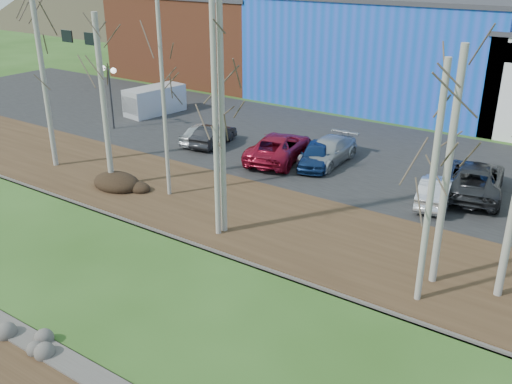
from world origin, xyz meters
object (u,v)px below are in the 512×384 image
Objects in this scene: street_lamp at (109,80)px; car_6 at (474,179)px; car_3 at (328,151)px; car_4 at (316,155)px; car_0 at (203,133)px; van_grey at (153,101)px; car_5 at (436,191)px; car_1 at (214,135)px; car_2 at (279,147)px.

car_6 is (23.37, 2.24, -2.51)m from street_lamp.
car_3 reaches higher than car_4.
car_0 is 8.25m from van_grey.
car_4 is at bearing -107.64° from car_3.
car_5 is 23.10m from van_grey.
car_2 is (4.85, -0.04, 0.15)m from car_1.
car_6 reaches higher than car_4.
car_4 is (7.94, 0.31, 0.03)m from car_0.
car_0 is 5.65m from car_2.
car_3 is (7.40, 1.12, 0.07)m from car_1.
car_6 is (8.11, 0.04, 0.10)m from car_3.
street_lamp is 15.29m from car_4.
car_5 is at bearing 161.82° from car_2.
car_2 is 1.41× the size of car_5.
car_1 is at bearing 176.93° from car_0.
street_lamp is 8.38m from car_1.
car_0 is at bearing -11.83° from car_2.
street_lamp is at bearing -75.41° from van_grey.
van_grey is (-23.85, 2.12, 0.18)m from car_6.
car_1 is 0.97× the size of car_4.
car_3 is (15.26, 2.20, -2.62)m from street_lamp.
street_lamp reaches higher than car_2.
street_lamp is at bearing -5.55° from car_6.
car_0 is at bearing 16.74° from street_lamp.
car_3 is 0.92m from car_4.
van_grey is at bearing -16.10° from car_6.
car_5 is at bearing -18.61° from car_3.
car_0 is at bearing 163.78° from car_4.
car_1 is 4.85m from car_2.
car_2 is at bearing -16.32° from car_5.
car_5 is (7.20, -1.31, -0.02)m from car_4.
van_grey is at bearing 104.82° from street_lamp.
car_0 reaches higher than car_1.
car_5 is at bearing 166.27° from car_1.
street_lamp is 0.87× the size of car_3.
car_6 is (15.51, 1.17, 0.17)m from car_1.
street_lamp is 22.36m from car_5.
car_3 is 15.89m from van_grey.
van_grey is (-15.74, 2.17, 0.29)m from car_3.
car_4 is at bearing 172.48° from car_1.
car_3 is at bearing 55.04° from car_4.
car_2 is 13.60m from van_grey.
car_2 is at bearing -5.80° from van_grey.
car_0 is at bearing -6.71° from car_6.
car_4 is 0.69× the size of car_6.
car_1 is 0.80× the size of car_3.
car_6 is at bearing 14.07° from street_lamp.
car_4 is (2.29, 0.29, -0.11)m from car_2.
car_2 is at bearing 170.02° from car_1.
car_1 is 14.38m from car_5.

